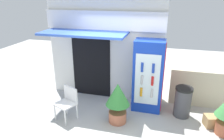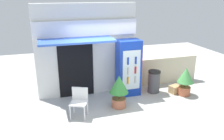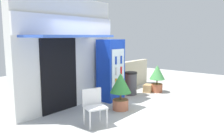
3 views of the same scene
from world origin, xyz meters
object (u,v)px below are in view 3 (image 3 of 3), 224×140
(potted_plant_near_shop, at_px, (121,88))
(drink_cooler, at_px, (111,70))
(plastic_chair, at_px, (94,104))
(potted_plant_curbside, at_px, (157,76))
(cardboard_box, at_px, (148,88))
(trash_bin, at_px, (131,83))

(potted_plant_near_shop, bearing_deg, drink_cooler, 53.04)
(plastic_chair, distance_m, potted_plant_near_shop, 1.27)
(plastic_chair, distance_m, potted_plant_curbside, 3.75)
(plastic_chair, xyz_separation_m, cardboard_box, (3.52, 0.57, -0.36))
(potted_plant_curbside, relative_size, cardboard_box, 2.63)
(drink_cooler, bearing_deg, cardboard_box, -14.83)
(drink_cooler, height_order, potted_plant_curbside, drink_cooler)
(trash_bin, bearing_deg, potted_plant_curbside, -30.56)
(drink_cooler, height_order, potted_plant_near_shop, drink_cooler)
(trash_bin, height_order, cardboard_box, trash_bin)
(cardboard_box, bearing_deg, potted_plant_curbside, -50.21)
(potted_plant_near_shop, distance_m, cardboard_box, 2.35)
(plastic_chair, height_order, potted_plant_near_shop, potted_plant_near_shop)
(potted_plant_near_shop, distance_m, trash_bin, 1.72)
(potted_plant_curbside, bearing_deg, plastic_chair, -175.15)
(drink_cooler, xyz_separation_m, plastic_chair, (-1.89, -1.00, -0.47))
(plastic_chair, relative_size, potted_plant_curbside, 0.84)
(potted_plant_near_shop, relative_size, trash_bin, 1.29)
(cardboard_box, bearing_deg, drink_cooler, 165.17)
(plastic_chair, distance_m, trash_bin, 2.95)
(potted_plant_near_shop, xyz_separation_m, cardboard_box, (2.27, 0.41, -0.48))
(drink_cooler, height_order, cardboard_box, drink_cooler)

